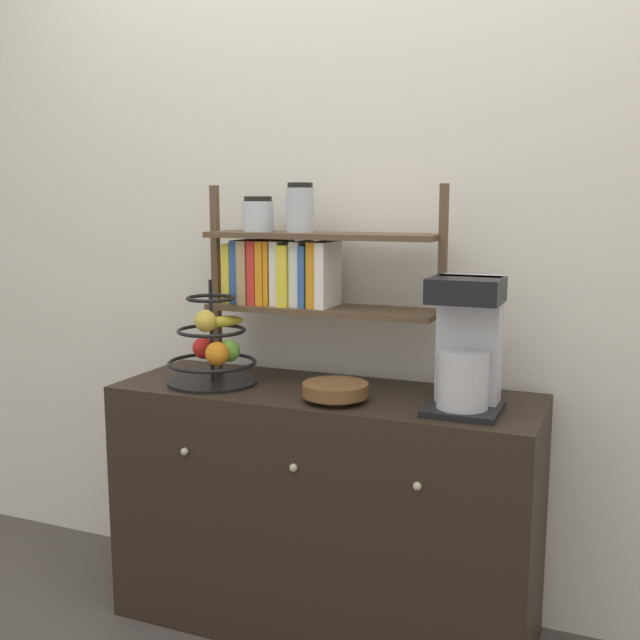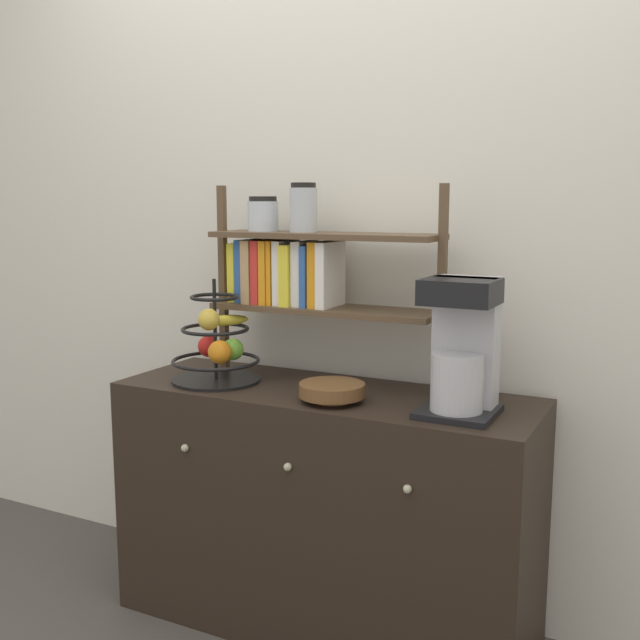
# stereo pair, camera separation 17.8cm
# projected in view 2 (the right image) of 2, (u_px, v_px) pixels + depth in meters

# --- Properties ---
(wall_back) EXTENTS (7.00, 0.05, 2.60)m
(wall_back) POSITION_uv_depth(u_px,v_px,m) (361.00, 222.00, 2.49)
(wall_back) COLOR silver
(wall_back) RESTS_ON ground_plane
(sideboard) EXTENTS (1.33, 0.47, 0.78)m
(sideboard) POSITION_uv_depth(u_px,v_px,m) (324.00, 510.00, 2.39)
(sideboard) COLOR black
(sideboard) RESTS_ON ground_plane
(coffee_maker) EXTENTS (0.21, 0.21, 0.38)m
(coffee_maker) POSITION_uv_depth(u_px,v_px,m) (462.00, 348.00, 2.05)
(coffee_maker) COLOR black
(coffee_maker) RESTS_ON sideboard
(fruit_stand) EXTENTS (0.29, 0.29, 0.34)m
(fruit_stand) POSITION_uv_depth(u_px,v_px,m) (217.00, 348.00, 2.44)
(fruit_stand) COLOR black
(fruit_stand) RESTS_ON sideboard
(wooden_bowl) EXTENTS (0.20, 0.20, 0.06)m
(wooden_bowl) POSITION_uv_depth(u_px,v_px,m) (332.00, 391.00, 2.20)
(wooden_bowl) COLOR brown
(wooden_bowl) RESTS_ON sideboard
(shelf_hutch) EXTENTS (0.80, 0.20, 0.64)m
(shelf_hutch) POSITION_uv_depth(u_px,v_px,m) (298.00, 265.00, 2.42)
(shelf_hutch) COLOR brown
(shelf_hutch) RESTS_ON sideboard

